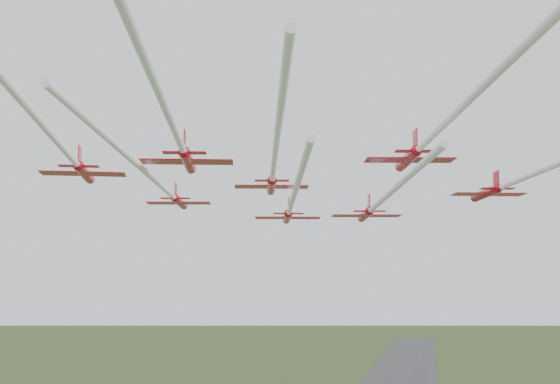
% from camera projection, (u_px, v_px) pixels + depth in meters
% --- Properties ---
extents(jet_lead, '(17.33, 58.33, 2.88)m').
position_uv_depth(jet_lead, '(291.00, 205.00, 90.40)').
color(jet_lead, red).
extents(jet_row2_left, '(15.20, 57.57, 2.50)m').
position_uv_depth(jet_row2_left, '(160.00, 185.00, 77.80)').
color(jet_row2_left, red).
extents(jet_row2_right, '(14.73, 51.38, 2.79)m').
position_uv_depth(jet_row2_right, '(377.00, 204.00, 84.87)').
color(jet_row2_right, red).
extents(jet_row3_left, '(23.24, 58.40, 2.94)m').
position_uv_depth(jet_row3_left, '(63.00, 147.00, 68.77)').
color(jet_row3_left, red).
extents(jet_row3_mid, '(16.85, 55.72, 2.65)m').
position_uv_depth(jet_row3_mid, '(274.00, 165.00, 71.30)').
color(jet_row3_mid, red).
extents(jet_row3_right, '(19.87, 63.06, 2.49)m').
position_uv_depth(jet_row3_right, '(553.00, 166.00, 64.36)').
color(jet_row3_right, red).
extents(jet_row4_left, '(15.94, 48.13, 2.69)m').
position_uv_depth(jet_row4_left, '(178.00, 137.00, 58.28)').
color(jet_row4_left, red).
extents(jet_row4_right, '(13.74, 45.10, 2.77)m').
position_uv_depth(jet_row4_right, '(428.00, 140.00, 64.39)').
color(jet_row4_right, red).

